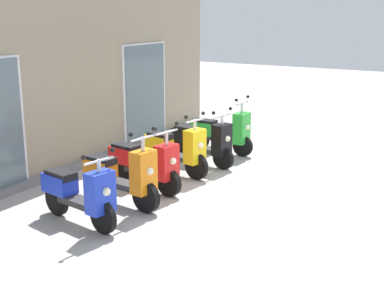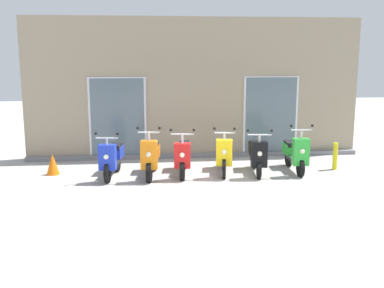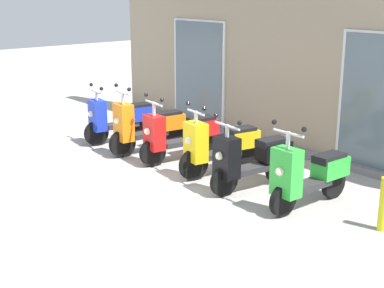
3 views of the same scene
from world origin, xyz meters
name	(u,v)px [view 3 (image 3 of 3)]	position (x,y,z in m)	size (l,w,h in m)	color
ground_plane	(134,185)	(0.00, 0.00, 0.00)	(40.00, 40.00, 0.00)	#A8A39E
storefront_facade	(284,47)	(0.00, 3.44, 1.90)	(9.48, 0.50, 3.93)	gray
scooter_blue	(120,118)	(-2.24, 1.27, 0.49)	(0.62, 1.54, 1.18)	black
scooter_orange	(147,127)	(-1.30, 1.23, 0.49)	(0.58, 1.60, 1.30)	black
scooter_red	(180,135)	(-0.51, 1.36, 0.47)	(0.62, 1.60, 1.23)	black
scooter_yellow	(220,145)	(0.50, 1.36, 0.50)	(0.61, 1.54, 1.23)	black
scooter_black	(251,158)	(1.30, 1.24, 0.49)	(0.62, 1.49, 1.19)	black
scooter_green	(308,174)	(2.30, 1.32, 0.48)	(0.58, 1.51, 1.28)	black
curb_bollard	(384,204)	(3.39, 1.43, 0.35)	(0.12, 0.12, 0.70)	yellow
traffic_cone	(99,113)	(-3.72, 1.68, 0.26)	(0.32, 0.32, 0.52)	orange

